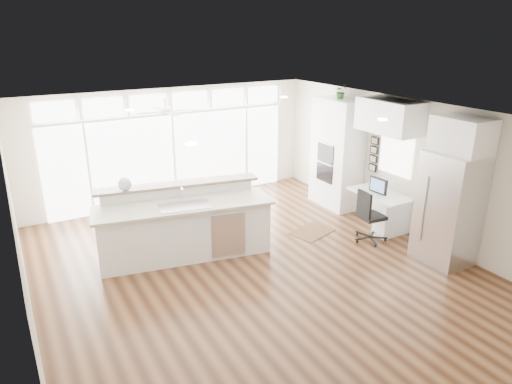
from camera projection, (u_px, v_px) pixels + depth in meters
floor at (256, 270)px, 7.95m from camera, size 7.00×8.00×0.02m
ceiling at (256, 115)px, 7.03m from camera, size 7.00×8.00×0.02m
wall_back at (172, 146)px, 10.75m from camera, size 7.00×0.04×2.70m
wall_front at (469, 329)px, 4.21m from camera, size 7.00×0.04×2.70m
wall_left at (19, 244)px, 5.86m from camera, size 0.04×8.00×2.70m
wall_right at (408, 167)px, 9.11m from camera, size 0.04×8.00×2.70m
glass_wall at (174, 159)px, 10.81m from camera, size 5.80×0.06×2.08m
transom_row at (170, 102)px, 10.36m from camera, size 5.90×0.06×0.40m
desk_window at (396, 154)px, 9.27m from camera, size 0.04×0.85×0.85m
ceiling_fan at (165, 107)px, 9.16m from camera, size 1.16×1.16×0.32m
recessed_lights at (249, 115)px, 7.20m from camera, size 3.40×3.00×0.02m
oven_cabinet at (337, 154)px, 10.46m from camera, size 0.64×1.20×2.50m
desk_nook at (379, 210)px, 9.52m from camera, size 0.72×1.30×0.76m
upper_cabinets at (389, 116)px, 8.87m from camera, size 0.64×1.30×0.64m
refrigerator at (449, 209)px, 7.95m from camera, size 0.76×0.90×2.00m
fridge_cabinet at (462, 135)px, 7.53m from camera, size 0.64×0.90×0.60m
framed_photos at (374, 154)px, 9.83m from camera, size 0.06×0.22×0.80m
kitchen_island at (185, 224)px, 8.23m from camera, size 3.32×1.75×1.25m
rug at (312, 232)px, 9.40m from camera, size 1.00×0.84×0.01m
office_chair at (372, 216)px, 8.87m from camera, size 0.58×0.55×1.04m
fishbowl at (125, 184)px, 8.04m from camera, size 0.26×0.26×0.24m
monitor at (378, 185)px, 9.29m from camera, size 0.10×0.44×0.37m
keyboard at (371, 195)px, 9.27m from camera, size 0.17×0.36×0.02m
potted_plant at (341, 93)px, 10.00m from camera, size 0.33×0.36×0.25m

